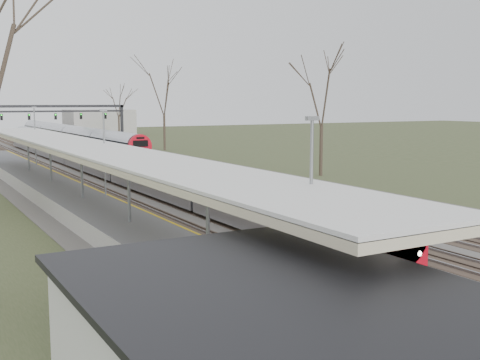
# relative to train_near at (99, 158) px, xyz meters

# --- Properties ---
(track_bed) EXTENTS (24.00, 160.00, 0.22)m
(track_bed) POSITION_rel_train_near_xyz_m (2.76, 2.12, -1.42)
(track_bed) COLOR #474442
(track_bed) RESTS_ON ground
(platform) EXTENTS (3.50, 69.00, 1.00)m
(platform) POSITION_rel_train_near_xyz_m (-6.55, -15.38, -0.98)
(platform) COLOR #9E9B93
(platform) RESTS_ON ground
(canopy) EXTENTS (4.10, 50.00, 3.11)m
(canopy) POSITION_rel_train_near_xyz_m (-6.55, -19.89, 2.45)
(canopy) COLOR slate
(canopy) RESTS_ON platform
(signal_gantry) EXTENTS (21.00, 0.59, 6.08)m
(signal_gantry) POSITION_rel_train_near_xyz_m (2.79, 32.11, 3.43)
(signal_gantry) COLOR black
(signal_gantry) RESTS_ON ground
(tree_east_far) EXTENTS (5.00, 5.00, 10.30)m
(tree_east_far) POSITION_rel_train_near_xyz_m (16.50, -10.88, 5.81)
(tree_east_far) COLOR #2D231C
(tree_east_far) RESTS_ON ground
(train_near) EXTENTS (2.62, 75.21, 3.05)m
(train_near) POSITION_rel_train_near_xyz_m (0.00, 0.00, 0.00)
(train_near) COLOR #A1A3AB
(train_near) RESTS_ON ground
(train_far) EXTENTS (2.62, 60.21, 3.05)m
(train_far) POSITION_rel_train_near_xyz_m (7.00, 38.19, 0.00)
(train_far) COLOR #A1A3AB
(train_far) RESTS_ON ground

